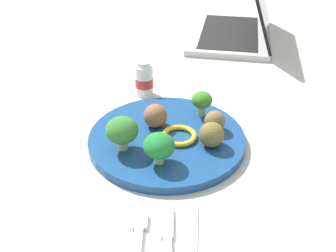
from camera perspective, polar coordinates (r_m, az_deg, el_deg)
The scene contains 14 objects.
ground_plane at distance 0.74m, azimuth 0.00°, elevation -2.34°, with size 4.00×4.00×0.00m, color #B2B2AD.
plate at distance 0.73m, azimuth 0.00°, elevation -1.83°, with size 0.28×0.28×0.02m, color navy.
broccoli_floret_center at distance 0.68m, azimuth -6.25°, elevation -0.64°, with size 0.06×0.06×0.06m.
broccoli_floret_back_left at distance 0.65m, azimuth -1.05°, elevation -2.83°, with size 0.05×0.05×0.05m.
broccoli_floret_mid_left at distance 0.78m, azimuth 4.91°, elevation 3.52°, with size 0.04×0.04×0.05m.
meatball_back_left at distance 0.74m, azimuth 6.71°, elevation 0.71°, with size 0.04×0.04×0.04m, color brown.
meatball_back_right at distance 0.70m, azimuth 6.28°, elevation -1.20°, with size 0.04×0.04×0.04m, color brown.
meatball_near_rim at distance 0.74m, azimuth -1.61°, elevation 1.43°, with size 0.04×0.04×0.04m, color brown.
pepper_ring_back_right at distance 0.72m, azimuth 1.72°, elevation -1.37°, with size 0.06×0.06×0.01m, color yellow.
napkin at distance 0.56m, azimuth -2.15°, elevation -16.86°, with size 0.17×0.12×0.01m, color white.
fork at distance 0.56m, azimuth -4.02°, elevation -15.78°, with size 0.12×0.02×0.01m.
knife at distance 0.56m, azimuth -0.21°, elevation -16.08°, with size 0.15×0.02×0.01m.
yogurt_bottle at distance 0.88m, azimuth -3.19°, elevation 6.43°, with size 0.04×0.04×0.08m.
laptop at distance 1.21m, azimuth 9.87°, elevation 13.71°, with size 0.35×0.28×0.21m.
Camera 1 is at (-0.60, 0.00, 0.43)m, focal length 43.72 mm.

